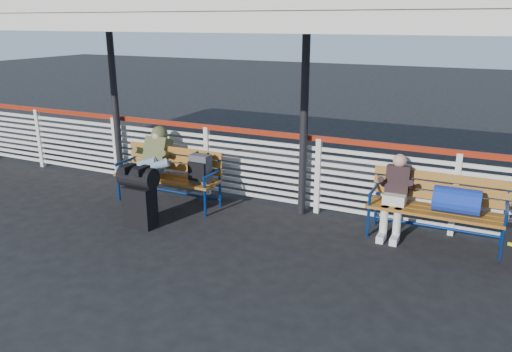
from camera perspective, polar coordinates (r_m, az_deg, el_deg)
The scene contains 8 objects.
ground at distance 7.35m, azimuth -13.16°, elevation -6.47°, with size 60.00×60.00×0.00m, color black.
fence at distance 8.60m, azimuth -5.60°, elevation 2.08°, with size 12.08×0.08×1.24m.
canopy at distance 7.44m, azimuth -10.49°, elevation 18.06°, with size 12.60×3.60×3.16m.
luggage_stack at distance 7.44m, azimuth -13.21°, elevation -2.03°, with size 0.56×0.31×0.92m.
bench_left at distance 8.20m, azimuth -8.82°, elevation 0.69°, with size 1.80×0.56×0.92m.
bench_right at distance 7.16m, azimuth 21.00°, elevation -2.71°, with size 1.80×0.56×0.92m.
traveler_man at distance 8.09m, azimuth -12.23°, elevation 1.36°, with size 0.94×1.64×0.77m.
companion_person at distance 7.21m, azimuth 15.63°, elevation -2.06°, with size 0.32×0.66×1.15m.
Camera 1 is at (4.34, -5.17, 2.91)m, focal length 35.00 mm.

